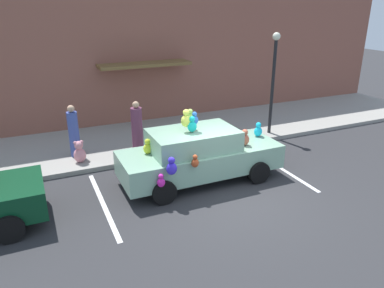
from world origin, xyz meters
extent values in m
plane|color=#2D2D30|center=(0.00, 0.00, 0.00)|extent=(60.00, 60.00, 0.00)
cube|color=gray|center=(0.00, 5.00, 0.07)|extent=(24.00, 4.00, 0.15)
cube|color=brown|center=(0.00, 7.15, 3.20)|extent=(24.00, 0.30, 6.40)
cube|color=brown|center=(-0.19, 6.60, 2.55)|extent=(3.60, 1.10, 0.12)
cube|color=silver|center=(2.32, 1.00, 0.00)|extent=(0.12, 3.60, 0.01)
cube|color=silver|center=(-3.16, 1.00, 0.00)|extent=(0.12, 3.60, 0.01)
cube|color=#84B094|center=(-0.30, 1.22, 0.64)|extent=(4.59, 1.66, 0.68)
cube|color=#84B094|center=(-0.53, 1.22, 1.26)|extent=(2.39, 1.46, 0.56)
cylinder|color=black|center=(1.13, 2.05, 0.32)|extent=(0.64, 0.22, 0.64)
cylinder|color=black|center=(1.13, 0.39, 0.32)|extent=(0.64, 0.22, 0.64)
cylinder|color=black|center=(-1.72, 2.05, 0.32)|extent=(0.64, 0.22, 0.64)
cylinder|color=black|center=(-1.72, 0.39, 0.32)|extent=(0.64, 0.22, 0.64)
ellipsoid|color=blue|center=(-0.53, 1.14, 1.86)|extent=(0.21, 0.17, 0.25)
sphere|color=blue|center=(-0.53, 1.14, 2.03)|extent=(0.13, 0.13, 0.13)
ellipsoid|color=#1CC1AE|center=(-1.58, 0.81, 1.10)|extent=(0.19, 0.15, 0.22)
sphere|color=#1CC1AE|center=(-1.58, 0.81, 1.25)|extent=(0.12, 0.12, 0.12)
ellipsoid|color=purple|center=(-1.59, 0.68, 1.09)|extent=(0.18, 0.15, 0.21)
sphere|color=purple|center=(-1.59, 0.68, 1.24)|extent=(0.11, 0.11, 0.11)
ellipsoid|color=#E126B0|center=(-1.82, 0.31, 0.65)|extent=(0.21, 0.17, 0.24)
sphere|color=#E126B0|center=(-1.82, 0.31, 0.82)|extent=(0.13, 0.13, 0.13)
ellipsoid|color=yellow|center=(-1.77, 1.46, 1.13)|extent=(0.25, 0.20, 0.29)
sphere|color=yellow|center=(-1.77, 1.46, 1.33)|extent=(0.16, 0.16, 0.16)
ellipsoid|color=#15B9AE|center=(-0.63, 1.08, 1.71)|extent=(0.26, 0.21, 0.30)
sphere|color=#15B9AE|center=(-0.63, 1.08, 1.92)|extent=(0.16, 0.16, 0.16)
ellipsoid|color=#E1EE54|center=(-0.75, 1.18, 1.86)|extent=(0.28, 0.23, 0.34)
sphere|color=#E1EE54|center=(-0.75, 1.18, 2.09)|extent=(0.18, 0.18, 0.18)
ellipsoid|color=#3C2BD8|center=(-1.54, 0.28, 0.99)|extent=(0.27, 0.22, 0.32)
sphere|color=#3C2BD8|center=(-1.54, 0.28, 1.21)|extent=(0.17, 0.17, 0.17)
ellipsoid|color=#19C4EF|center=(1.72, 1.40, 1.14)|extent=(0.26, 0.21, 0.31)
sphere|color=#19C4EF|center=(1.72, 1.40, 1.35)|extent=(0.16, 0.16, 0.16)
ellipsoid|color=#A2D254|center=(-0.55, 1.36, 1.88)|extent=(0.22, 0.18, 0.25)
sphere|color=#A2D254|center=(-0.55, 1.36, 2.05)|extent=(0.14, 0.14, 0.14)
ellipsoid|color=#B54924|center=(-0.89, 0.31, 1.01)|extent=(0.20, 0.16, 0.24)
sphere|color=#B54924|center=(-0.89, 0.31, 1.17)|extent=(0.13, 0.13, 0.13)
ellipsoid|color=#B75B42|center=(0.94, 0.92, 1.15)|extent=(0.28, 0.23, 0.33)
sphere|color=#B75B42|center=(0.94, 0.92, 1.38)|extent=(0.18, 0.18, 0.18)
ellipsoid|color=#8B57CF|center=(-1.44, 1.78, 1.11)|extent=(0.21, 0.17, 0.24)
sphere|color=#8B57CF|center=(-1.44, 1.78, 1.27)|extent=(0.13, 0.13, 0.13)
ellipsoid|color=#9E346A|center=(0.45, 1.73, 1.09)|extent=(0.17, 0.14, 0.20)
sphere|color=#9E346A|center=(0.45, 1.73, 1.22)|extent=(0.11, 0.11, 0.11)
ellipsoid|color=#A5AD3D|center=(0.44, 1.19, 1.09)|extent=(0.17, 0.14, 0.21)
sphere|color=#A5AD3D|center=(0.44, 1.19, 1.23)|extent=(0.11, 0.11, 0.11)
cylinder|color=black|center=(-5.28, 1.88, 0.32)|extent=(0.64, 0.22, 0.64)
cylinder|color=black|center=(-5.28, 0.22, 0.32)|extent=(0.64, 0.22, 0.64)
ellipsoid|color=pink|center=(-3.32, 3.59, 0.38)|extent=(0.37, 0.31, 0.47)
sphere|color=pink|center=(-3.32, 3.59, 0.72)|extent=(0.26, 0.26, 0.26)
sphere|color=pink|center=(-3.41, 3.59, 0.81)|extent=(0.11, 0.11, 0.11)
sphere|color=pink|center=(-3.22, 3.59, 0.81)|extent=(0.11, 0.11, 0.11)
cylinder|color=black|center=(3.69, 3.50, 1.85)|extent=(0.12, 0.12, 3.41)
sphere|color=#EAEACC|center=(3.69, 3.50, 3.70)|extent=(0.28, 0.28, 0.28)
cylinder|color=#67344F|center=(-1.45, 3.60, 0.92)|extent=(0.36, 0.36, 1.53)
sphere|color=tan|center=(-1.45, 3.60, 1.79)|extent=(0.21, 0.21, 0.21)
cylinder|color=#4051A0|center=(-3.36, 4.18, 0.88)|extent=(0.33, 0.33, 1.47)
sphere|color=tan|center=(-3.36, 4.18, 1.73)|extent=(0.22, 0.22, 0.22)
camera|label=1|loc=(-4.47, -7.45, 4.83)|focal=34.57mm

